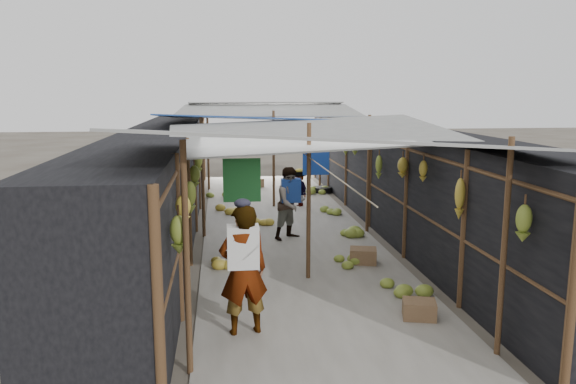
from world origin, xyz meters
name	(u,v)px	position (x,y,z in m)	size (l,w,h in m)	color
ground	(349,364)	(0.00, 0.00, 0.00)	(80.00, 80.00, 0.00)	#6B6356
aisle_slab	(284,228)	(0.00, 6.50, 0.01)	(3.60, 16.00, 0.02)	#9E998E
stall_left	(162,181)	(-2.70, 6.50, 1.15)	(1.40, 15.00, 2.30)	black
stall_right	(400,177)	(2.70, 6.50, 1.15)	(1.40, 15.00, 2.30)	black
crate_near	(363,256)	(1.12, 3.70, 0.14)	(0.48, 0.38, 0.29)	#876244
crate_mid	(419,310)	(1.25, 1.15, 0.13)	(0.44, 0.35, 0.27)	#876244
crate_back	(255,183)	(-0.30, 12.17, 0.14)	(0.45, 0.37, 0.29)	#876244
black_basin	(322,190)	(1.70, 11.00, 0.09)	(0.59, 0.59, 0.18)	black
vendor_elderly	(243,270)	(-1.16, 0.96, 0.86)	(0.62, 0.41, 1.71)	white
shopper_blue	(291,203)	(0.04, 5.62, 0.77)	(0.75, 0.58, 1.54)	navy
vendor_seated	(299,189)	(0.69, 8.95, 0.49)	(0.64, 0.37, 0.99)	#48413E
market_canopy	(284,122)	(0.03, 6.85, 2.41)	(5.62, 15.20, 2.77)	brown
hanging_bananas	(275,156)	(-0.21, 6.48, 1.68)	(3.96, 13.88, 0.79)	olive
floor_bananas	(284,214)	(0.09, 7.45, 0.15)	(3.73, 9.17, 0.34)	olive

